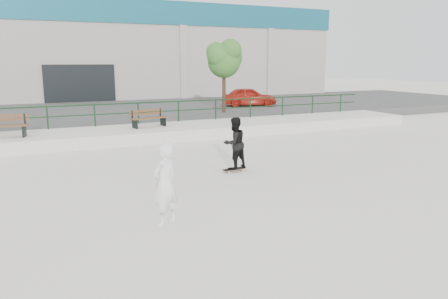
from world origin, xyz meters
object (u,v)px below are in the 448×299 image
standing_skater (234,143)px  skateboard (234,169)px  bench_left (2,126)px  tree (224,58)px  bench_right (148,118)px  red_car (249,97)px  seated_skater (165,184)px

standing_skater → skateboard: bearing=-13.1°
bench_left → standing_skater: standing_skater is taller
bench_left → tree: size_ratio=0.48×
bench_left → bench_right: (5.92, 0.27, -0.05)m
skateboard → standing_skater: (0.00, 0.00, 0.84)m
bench_right → bench_left: bearing=170.6°
bench_left → standing_skater: 9.65m
bench_left → red_car: size_ratio=0.55×
bench_left → skateboard: bearing=-34.0°
bench_left → seated_skater: bearing=-60.0°
bench_left → tree: 12.53m
skateboard → seated_skater: seated_skater is taller
bench_right → red_car: bearing=24.8°
tree → skateboard: bearing=-113.4°
bench_right → red_car: size_ratio=0.49×
standing_skater → bench_left: bearing=-59.0°
skateboard → bench_right: bearing=88.9°
seated_skater → bench_left: bearing=-100.6°
standing_skater → seated_skater: bearing=33.1°
bench_left → bench_right: bench_left is taller
bench_right → seated_skater: seated_skater is taller
tree → skateboard: size_ratio=5.22×
bench_right → seated_skater: size_ratio=1.00×
tree → standing_skater: tree is taller
bench_right → skateboard: (0.79, -7.21, -0.81)m
bench_left → seated_skater: seated_skater is taller
bench_right → red_car: 10.72m
tree → seated_skater: 16.91m
red_car → skateboard: bearing=170.5°
tree → seated_skater: (-8.13, -14.57, -2.74)m
bench_left → red_car: 15.97m
bench_left → seated_skater: size_ratio=1.13×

